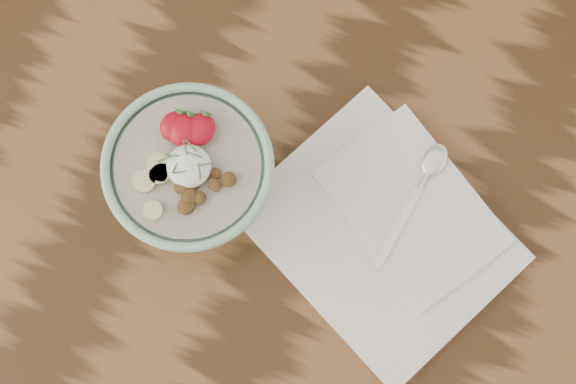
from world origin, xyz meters
The scene contains 4 objects.
table centered at (0.00, 0.00, 65.70)cm, with size 160.00×90.00×75.00cm.
breakfast_bowl centered at (8.22, -4.71, 81.14)cm, with size 18.06×18.06×11.90cm.
napkin centered at (30.17, -1.10, 75.71)cm, with size 34.04×31.44×1.68cm.
spoon centered at (31.93, 5.89, 77.04)cm, with size 3.58×16.22×0.84cm.
Camera 1 is at (25.10, -17.74, 165.53)cm, focal length 50.00 mm.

